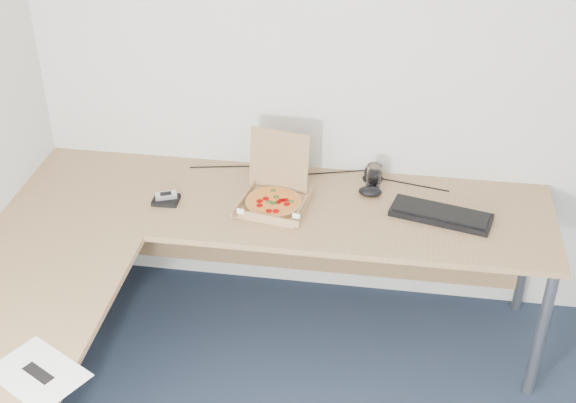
% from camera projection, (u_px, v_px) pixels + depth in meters
% --- Properties ---
extents(room_shell, '(3.50, 3.50, 2.50)m').
position_uv_depth(room_shell, '(381.00, 334.00, 2.13)').
color(room_shell, beige).
rests_on(room_shell, ground).
extents(desk, '(2.50, 2.20, 0.73)m').
position_uv_depth(desk, '(191.00, 256.00, 3.34)').
color(desk, '#A47F51').
rests_on(desk, ground).
extents(pizza_box, '(0.29, 0.34, 0.30)m').
position_uv_depth(pizza_box, '(274.00, 198.00, 3.61)').
color(pizza_box, tan).
rests_on(pizza_box, desk).
extents(drinking_glass, '(0.07, 0.07, 0.12)m').
position_uv_depth(drinking_glass, '(374.00, 177.00, 3.72)').
color(drinking_glass, silver).
rests_on(drinking_glass, desk).
extents(keyboard, '(0.47, 0.26, 0.03)m').
position_uv_depth(keyboard, '(441.00, 215.00, 3.53)').
color(keyboard, black).
rests_on(keyboard, desk).
extents(mouse, '(0.13, 0.11, 0.04)m').
position_uv_depth(mouse, '(370.00, 191.00, 3.69)').
color(mouse, black).
rests_on(mouse, desk).
extents(wallet, '(0.12, 0.10, 0.02)m').
position_uv_depth(wallet, '(166.00, 200.00, 3.64)').
color(wallet, black).
rests_on(wallet, desk).
extents(phone, '(0.11, 0.08, 0.02)m').
position_uv_depth(phone, '(166.00, 195.00, 3.64)').
color(phone, '#B2B5BA').
rests_on(phone, wallet).
extents(paper_sheet, '(0.39, 0.36, 0.00)m').
position_uv_depth(paper_sheet, '(38.00, 373.00, 2.72)').
color(paper_sheet, white).
rests_on(paper_sheet, desk).
extents(dome_speaker, '(0.10, 0.10, 0.08)m').
position_uv_depth(dome_speaker, '(373.00, 172.00, 3.80)').
color(dome_speaker, black).
rests_on(dome_speaker, desk).
extents(cable_bundle, '(0.62, 0.13, 0.01)m').
position_uv_depth(cable_bundle, '(312.00, 174.00, 3.86)').
color(cable_bundle, black).
rests_on(cable_bundle, desk).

